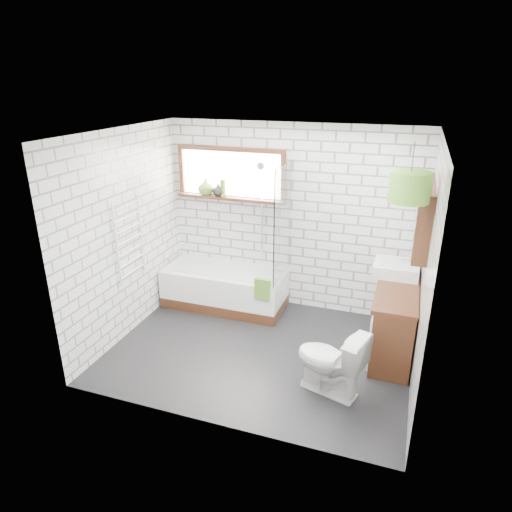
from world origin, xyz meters
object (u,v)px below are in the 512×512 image
(basin, at_px, (396,269))
(pendant, at_px, (409,187))
(bathtub, at_px, (225,288))
(toilet, at_px, (330,361))
(vanity, at_px, (395,317))

(basin, relative_size, pendant, 1.38)
(bathtub, relative_size, toilet, 2.31)
(vanity, xyz_separation_m, pendant, (-0.02, -0.69, 1.69))
(basin, height_order, pendant, pendant)
(vanity, distance_m, basin, 0.58)
(bathtub, height_order, pendant, pendant)
(vanity, bearing_deg, pendant, -91.69)
(toilet, relative_size, pendant, 1.93)
(basin, height_order, toilet, basin)
(bathtub, xyz_separation_m, basin, (2.24, -0.05, 0.62))
(basin, bearing_deg, bathtub, 178.78)
(vanity, height_order, pendant, pendant)
(pendant, bearing_deg, bathtub, 155.45)
(bathtub, xyz_separation_m, vanity, (2.30, -0.36, 0.14))
(bathtub, height_order, vanity, vanity)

